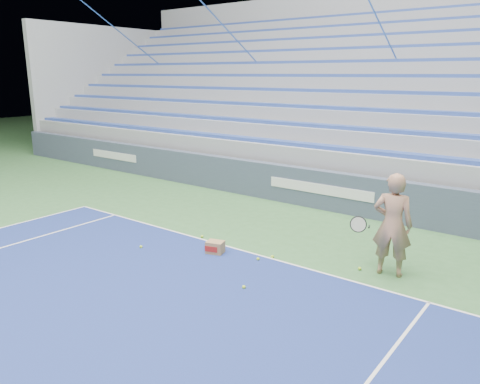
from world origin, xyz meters
name	(u,v)px	position (x,y,z in m)	size (l,w,h in m)	color
sponsor_barrier	(322,190)	(0.00, 15.88, 0.55)	(30.00, 0.32, 1.10)	#3C485C
bleachers	(397,112)	(0.00, 21.60, 2.36)	(31.00, 9.15, 7.30)	#919499
tennis_player	(392,225)	(3.15, 12.63, 0.99)	(1.01, 0.92, 1.98)	tan
ball_box	(215,247)	(-0.18, 11.43, 0.13)	(0.42, 0.37, 0.27)	#9B764B
tennis_ball_0	(141,247)	(-1.67, 10.67, 0.03)	(0.07, 0.07, 0.07)	#B7E22E
tennis_ball_1	(258,259)	(0.78, 11.66, 0.03)	(0.07, 0.07, 0.07)	#B7E22E
tennis_ball_2	(244,287)	(1.32, 10.44, 0.03)	(0.07, 0.07, 0.07)	#B7E22E
tennis_ball_3	(272,257)	(0.94, 11.94, 0.03)	(0.07, 0.07, 0.07)	#B7E22E
tennis_ball_4	(202,236)	(-1.05, 11.98, 0.03)	(0.07, 0.07, 0.07)	#B7E22E
tennis_ball_5	(360,268)	(2.64, 12.46, 0.03)	(0.07, 0.07, 0.07)	#B7E22E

